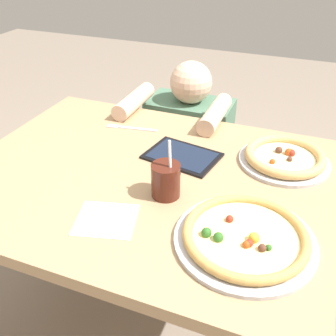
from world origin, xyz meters
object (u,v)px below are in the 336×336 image
object	(u,v)px
tablet	(182,156)
pizza_far	(285,158)
diner_seated	(188,159)
fork	(129,128)
pizza_near	(245,237)
drink_cup_colored	(166,180)

from	to	relation	value
tablet	pizza_far	bearing A→B (deg)	14.83
pizza_far	diner_seated	distance (m)	0.74
fork	diner_seated	bearing A→B (deg)	73.65
pizza_near	tablet	world-z (taller)	pizza_near
drink_cup_colored	diner_seated	xyz separation A→B (m)	(-0.17, 0.75, -0.40)
pizza_far	tablet	world-z (taller)	pizza_far
pizza_near	drink_cup_colored	world-z (taller)	drink_cup_colored
fork	pizza_near	bearing A→B (deg)	-40.02
drink_cup_colored	diner_seated	world-z (taller)	drink_cup_colored
drink_cup_colored	tablet	world-z (taller)	drink_cup_colored
fork	diner_seated	distance (m)	0.54
drink_cup_colored	tablet	bearing A→B (deg)	96.98
diner_seated	pizza_far	bearing A→B (deg)	-42.52
pizza_near	diner_seated	bearing A→B (deg)	116.73
fork	tablet	size ratio (longest dim) A/B	0.76
pizza_far	drink_cup_colored	size ratio (longest dim) A/B	1.63
pizza_far	fork	world-z (taller)	pizza_far
drink_cup_colored	fork	xyz separation A→B (m)	(-0.29, 0.35, -0.05)
tablet	diner_seated	size ratio (longest dim) A/B	0.29
pizza_near	fork	xyz separation A→B (m)	(-0.55, 0.46, -0.02)
pizza_near	tablet	size ratio (longest dim) A/B	1.35
tablet	diner_seated	xyz separation A→B (m)	(-0.15, 0.52, -0.35)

